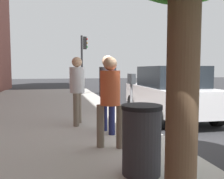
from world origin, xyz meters
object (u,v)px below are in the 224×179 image
at_px(pedestrian_bystander, 110,95).
at_px(parked_sedan_near, 169,92).
at_px(trash_bin, 142,139).
at_px(parking_meter, 131,89).
at_px(traffic_signal, 83,55).
at_px(pedestrian_at_meter, 108,87).
at_px(parking_officer, 77,84).

xyz_separation_m(pedestrian_bystander, parked_sedan_near, (3.05, -2.76, -0.29)).
distance_m(parked_sedan_near, trash_bin, 5.03).
xyz_separation_m(parking_meter, traffic_signal, (9.31, 0.13, 1.41)).
distance_m(pedestrian_at_meter, pedestrian_bystander, 1.12).
bearing_deg(parking_meter, parked_sedan_near, -48.08).
bearing_deg(parking_meter, traffic_signal, 0.83).
height_order(parking_meter, traffic_signal, traffic_signal).
relative_size(pedestrian_bystander, trash_bin, 1.74).
height_order(parked_sedan_near, traffic_signal, traffic_signal).
xyz_separation_m(parked_sedan_near, trash_bin, (-4.31, 2.58, -0.24)).
xyz_separation_m(pedestrian_at_meter, parking_officer, (1.03, 0.63, 0.00)).
xyz_separation_m(traffic_signal, trash_bin, (-11.93, 0.55, -1.92)).
bearing_deg(parking_officer, parking_meter, -15.41).
bearing_deg(trash_bin, pedestrian_bystander, 7.98).
bearing_deg(parking_meter, pedestrian_at_meter, 110.39).
xyz_separation_m(pedestrian_bystander, parking_officer, (2.13, 0.44, 0.07)).
distance_m(pedestrian_at_meter, trash_bin, 2.44).
distance_m(parking_meter, trash_bin, 2.75).
relative_size(pedestrian_at_meter, parked_sedan_near, 0.41).
relative_size(parking_meter, pedestrian_at_meter, 0.76).
xyz_separation_m(parking_meter, parked_sedan_near, (1.70, -1.89, -0.27)).
distance_m(parking_meter, parked_sedan_near, 2.56).
bearing_deg(parked_sedan_near, parking_officer, 106.05).
bearing_deg(pedestrian_at_meter, parking_meter, 6.32).
bearing_deg(pedestrian_at_meter, parking_officer, 107.50).
height_order(pedestrian_at_meter, pedestrian_bystander, pedestrian_at_meter).
relative_size(parking_meter, pedestrian_bystander, 0.80).
bearing_deg(parked_sedan_near, trash_bin, 149.12).
bearing_deg(parked_sedan_near, pedestrian_at_meter, 127.26).
height_order(pedestrian_at_meter, parking_officer, parking_officer).
distance_m(parking_meter, traffic_signal, 9.42).
height_order(pedestrian_bystander, parking_officer, parking_officer).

